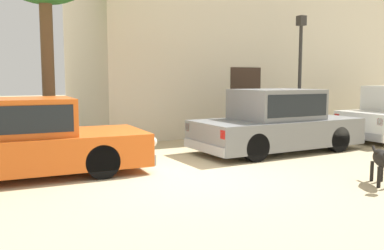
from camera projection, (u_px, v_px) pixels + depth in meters
The scene contains 5 objects.
ground_plane at pixel (184, 176), 7.47m from camera, with size 80.00×80.00×0.00m, color tan.
parked_sedan_nearest at pixel (12, 138), 7.36m from camera, with size 4.90×1.96×1.41m.
parked_sedan_second at pixel (277, 121), 9.99m from camera, with size 4.31×1.91×1.50m.
stray_dog_spotted at pixel (382, 159), 6.81m from camera, with size 0.69×0.91×0.66m.
street_lamp at pixel (300, 60), 12.13m from camera, with size 0.22×0.22×3.57m.
Camera 1 is at (-3.15, -6.61, 1.75)m, focal length 38.73 mm.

